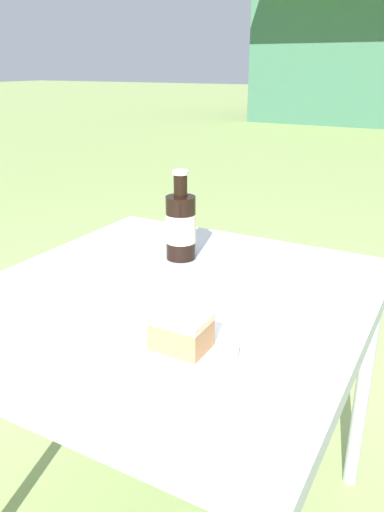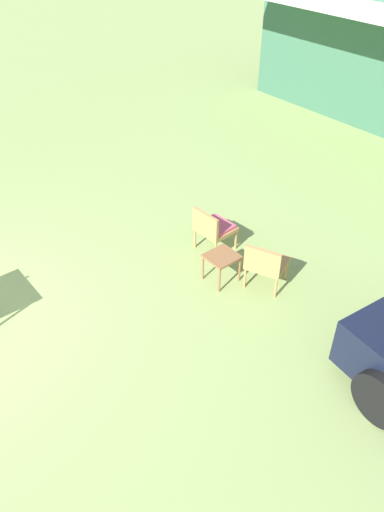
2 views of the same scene
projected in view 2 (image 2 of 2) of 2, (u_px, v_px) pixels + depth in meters
wicker_chair_cushioned at (213, 227)px, 7.58m from camera, size 0.55×0.53×0.74m
wicker_chair_plain at (266, 263)px, 6.88m from camera, size 0.67×0.66×0.74m
garden_side_table at (222, 259)px, 7.03m from camera, size 0.41×0.43×0.44m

